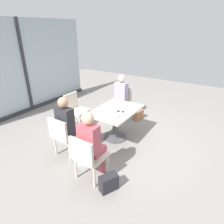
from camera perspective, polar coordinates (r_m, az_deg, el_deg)
ground_plane at (r=4.63m, az=1.05°, el=-7.64°), size 12.00×12.00×0.00m
window_wall_backdrop at (r=6.35m, az=-24.66°, el=10.87°), size 4.72×0.10×2.70m
dining_table_main at (r=4.37m, az=1.10°, el=-1.60°), size 1.23×0.87×0.73m
chair_side_end at (r=3.25m, az=-7.30°, el=-12.78°), size 0.50×0.46×0.87m
chair_far_right at (r=5.51m, az=2.96°, el=3.49°), size 0.50×0.46×0.87m
chair_far_left at (r=3.90m, az=-14.07°, el=-6.52°), size 0.50×0.46×0.87m
chair_near_window at (r=5.09m, az=-10.91°, el=1.28°), size 0.46×0.51×0.87m
person_side_end at (r=3.20m, az=-6.24°, el=-8.91°), size 0.39×0.34×1.26m
person_far_right at (r=5.35m, az=2.42°, el=5.18°), size 0.39×0.34×1.26m
person_far_left at (r=3.87m, az=-13.22°, el=-3.25°), size 0.39×0.34×1.26m
wine_glass_0 at (r=3.85m, az=1.21°, el=-0.03°), size 0.07×0.07×0.18m
wine_glass_1 at (r=4.52m, az=0.18°, el=3.72°), size 0.07×0.07×0.18m
wine_glass_2 at (r=4.12m, az=-0.35°, el=1.65°), size 0.07×0.07×0.18m
wine_glass_3 at (r=3.90m, az=2.68°, el=0.29°), size 0.07×0.07×0.18m
wine_glass_4 at (r=4.33m, az=-1.28°, el=2.81°), size 0.07×0.07×0.18m
wine_glass_5 at (r=4.33m, az=5.60°, el=2.68°), size 0.07×0.07×0.18m
wine_glass_6 at (r=4.18m, az=-2.99°, el=1.96°), size 0.07×0.07×0.18m
coffee_cup at (r=4.10m, az=0.78°, el=0.24°), size 0.08×0.08×0.09m
cell_phone_on_table at (r=4.20m, az=2.63°, el=0.19°), size 0.11×0.16×0.01m
handbag_0 at (r=3.27m, az=-1.00°, el=-20.50°), size 0.34×0.27×0.28m
handbag_1 at (r=5.50m, az=7.92°, el=-0.80°), size 0.32×0.21×0.28m
handbag_2 at (r=3.87m, az=-8.81°, el=-12.65°), size 0.34×0.26×0.28m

